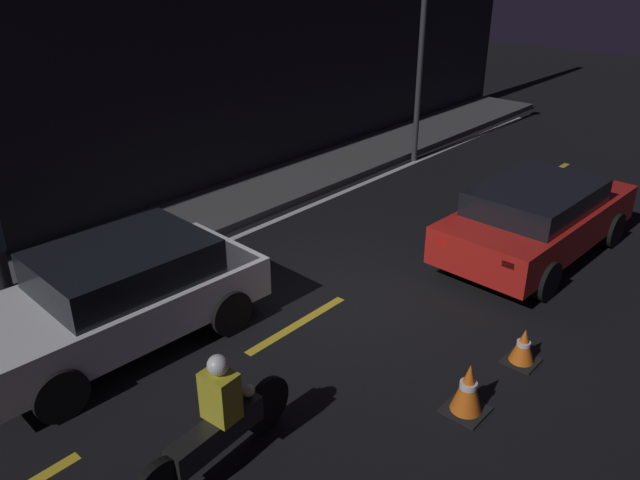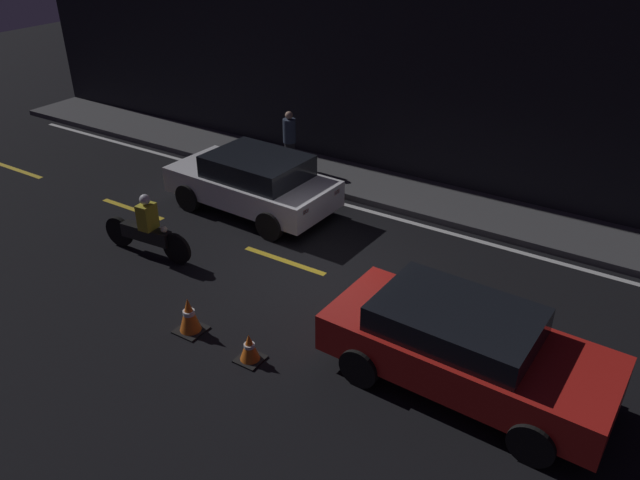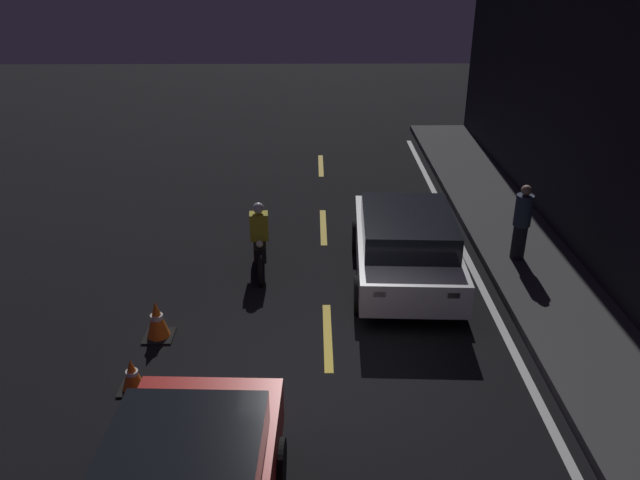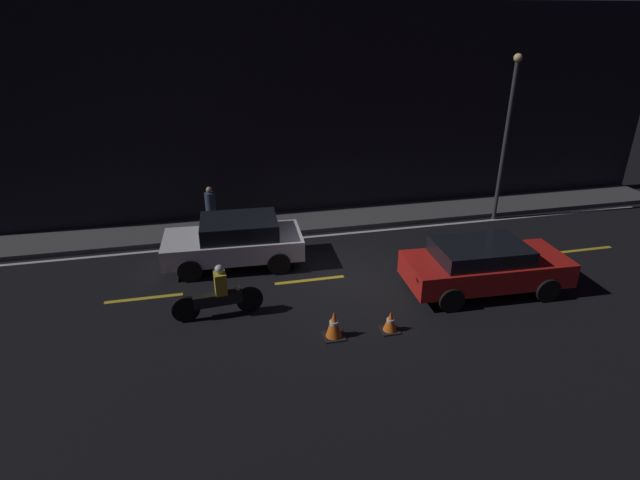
% 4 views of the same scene
% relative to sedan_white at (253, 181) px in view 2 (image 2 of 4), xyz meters
% --- Properties ---
extents(ground_plane, '(56.00, 56.00, 0.00)m').
position_rel_sedan_white_xyz_m(ground_plane, '(2.94, -1.52, -0.78)').
color(ground_plane, black).
extents(raised_curb, '(28.00, 1.90, 0.16)m').
position_rel_sedan_white_xyz_m(raised_curb, '(2.94, 2.66, -0.70)').
color(raised_curb, '#424244').
rests_on(raised_curb, ground).
extents(building_front, '(28.00, 0.30, 7.38)m').
position_rel_sedan_white_xyz_m(building_front, '(2.94, 3.76, 2.91)').
color(building_front, black).
rests_on(building_front, ground).
extents(lane_dash_a, '(2.00, 0.14, 0.01)m').
position_rel_sedan_white_xyz_m(lane_dash_a, '(-7.06, -1.52, -0.78)').
color(lane_dash_a, gold).
rests_on(lane_dash_a, ground).
extents(lane_dash_b, '(2.00, 0.14, 0.01)m').
position_rel_sedan_white_xyz_m(lane_dash_b, '(-2.56, -1.52, -0.78)').
color(lane_dash_b, gold).
rests_on(lane_dash_b, ground).
extents(lane_dash_c, '(2.00, 0.14, 0.01)m').
position_rel_sedan_white_xyz_m(lane_dash_c, '(1.94, -1.52, -0.78)').
color(lane_dash_c, gold).
rests_on(lane_dash_c, ground).
extents(lane_dash_d, '(2.00, 0.14, 0.01)m').
position_rel_sedan_white_xyz_m(lane_dash_d, '(6.44, -1.52, -0.78)').
color(lane_dash_d, gold).
rests_on(lane_dash_d, ground).
extents(lane_solid_kerb, '(25.20, 0.14, 0.01)m').
position_rel_sedan_white_xyz_m(lane_solid_kerb, '(2.94, 1.46, -0.78)').
color(lane_solid_kerb, silver).
rests_on(lane_solid_kerb, ground).
extents(sedan_white, '(4.12, 2.12, 1.44)m').
position_rel_sedan_white_xyz_m(sedan_white, '(0.00, 0.00, 0.00)').
color(sedan_white, silver).
rests_on(sedan_white, ground).
extents(taxi_red, '(4.38, 2.04, 1.39)m').
position_rel_sedan_white_xyz_m(taxi_red, '(6.39, -3.11, -0.02)').
color(taxi_red, red).
rests_on(taxi_red, ground).
extents(motorcycle, '(2.24, 0.38, 1.41)m').
position_rel_sedan_white_xyz_m(motorcycle, '(-0.64, -2.83, -0.20)').
color(motorcycle, black).
rests_on(motorcycle, ground).
extents(traffic_cone_near, '(0.49, 0.49, 0.68)m').
position_rel_sedan_white_xyz_m(traffic_cone_near, '(1.93, -4.33, -0.45)').
color(traffic_cone_near, black).
rests_on(traffic_cone_near, ground).
extents(traffic_cone_mid, '(0.43, 0.43, 0.52)m').
position_rel_sedan_white_xyz_m(traffic_cone_mid, '(3.29, -4.39, -0.53)').
color(traffic_cone_mid, black).
rests_on(traffic_cone_mid, ground).
extents(pedestrian, '(0.34, 0.34, 1.56)m').
position_rel_sedan_white_xyz_m(pedestrian, '(-0.62, 2.38, 0.17)').
color(pedestrian, black).
rests_on(pedestrian, raised_curb).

